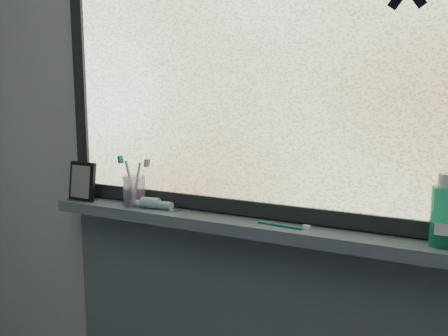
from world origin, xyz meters
TOP-DOWN VIEW (x-y plane):
  - wall_back at (0.00, 1.30)m, footprint 3.00×0.01m
  - windowsill at (0.00, 1.23)m, footprint 1.62×0.14m
  - window_pane at (0.00, 1.28)m, footprint 1.50×0.01m
  - frame_bottom at (0.00, 1.28)m, footprint 1.60×0.03m
  - frame_left at (-0.78, 1.28)m, footprint 0.05×0.03m
  - vanity_mirror at (-0.73, 1.21)m, footprint 0.12×0.06m
  - toothpaste_tube at (-0.40, 1.22)m, footprint 0.22×0.07m
  - toothbrush_cup at (-0.51, 1.24)m, footprint 0.10×0.10m
  - toothbrush_lying at (0.07, 1.21)m, footprint 0.18×0.03m
  - mouthwash_bottle at (0.53, 1.23)m, footprint 0.08×0.08m

SIDE VIEW (x-z plane):
  - windowsill at x=0.00m, z-range 0.98..1.02m
  - toothbrush_lying at x=0.07m, z-range 1.02..1.03m
  - toothpaste_tube at x=-0.40m, z-range 1.02..1.06m
  - frame_bottom at x=0.00m, z-range 1.02..1.07m
  - toothbrush_cup at x=-0.51m, z-range 1.02..1.13m
  - vanity_mirror at x=-0.73m, z-range 1.02..1.17m
  - mouthwash_bottle at x=0.53m, z-range 1.04..1.20m
  - wall_back at x=0.00m, z-range 0.00..2.50m
  - frame_left at x=-0.78m, z-range 0.98..2.08m
  - window_pane at x=0.00m, z-range 1.03..2.03m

